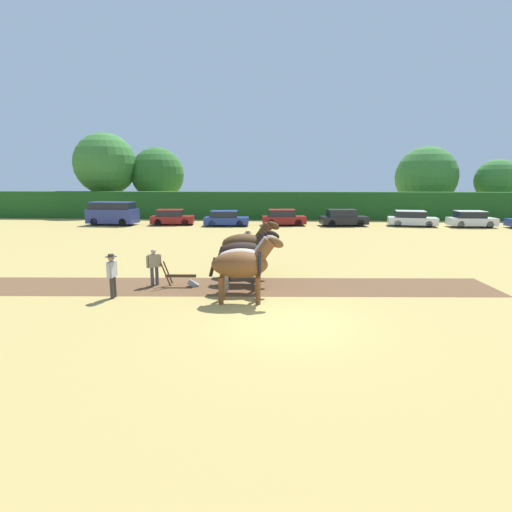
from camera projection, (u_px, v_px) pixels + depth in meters
name	position (u px, v px, depth m)	size (l,w,h in m)	color
ground_plane	(288.00, 323.00, 12.33)	(240.00, 240.00, 0.00)	#A88E4C
plowed_furrow_strip	(136.00, 286.00, 16.51)	(29.35, 2.90, 0.01)	brown
hedgerow	(283.00, 206.00, 43.93)	(78.61, 1.80, 2.99)	#1E511E
tree_far_left	(105.00, 164.00, 48.45)	(7.43, 7.43, 9.87)	#423323
tree_left	(158.00, 174.00, 50.37)	(6.61, 6.61, 8.28)	#423323
tree_center_left	(426.00, 177.00, 48.99)	(7.38, 7.38, 8.31)	#4C3823
tree_center	(497.00, 180.00, 46.90)	(4.90, 4.90, 6.67)	#4C3823
draft_horse_lead_left	(243.00, 264.00, 14.15)	(2.72, 1.08, 2.45)	brown
draft_horse_lead_right	(244.00, 259.00, 15.54)	(2.63, 1.00, 2.32)	#B2A38E
draft_horse_trail_left	(246.00, 252.00, 16.90)	(2.72, 1.03, 2.33)	black
draft_horse_trail_right	(247.00, 244.00, 18.25)	(2.78, 1.13, 2.57)	#513319
plow	(184.00, 279.00, 16.43)	(1.53, 0.48, 1.13)	#4C331E
farmer_at_plow	(154.00, 265.00, 16.53)	(0.54, 0.42, 1.54)	#4C4C4C
farmer_beside_team	(248.00, 245.00, 20.22)	(0.45, 0.63, 1.79)	#4C4C4C
farmer_onlooker_left	(112.00, 272.00, 14.74)	(0.42, 0.65, 1.67)	#38332D
parked_van	(112.00, 213.00, 38.33)	(4.79, 2.37, 2.22)	navy
parked_car_left	(172.00, 217.00, 38.51)	(4.25, 2.28, 1.49)	maroon
parked_car_center_left	(226.00, 219.00, 37.65)	(4.21, 1.91, 1.43)	navy
parked_car_center	(283.00, 218.00, 38.09)	(4.26, 2.22, 1.53)	maroon
parked_car_center_right	(343.00, 218.00, 37.69)	(4.54, 2.32, 1.56)	black
parked_car_right	(412.00, 219.00, 37.47)	(4.62, 2.52, 1.45)	silver
parked_car_far_right	(471.00, 219.00, 36.62)	(4.09, 1.72, 1.51)	silver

